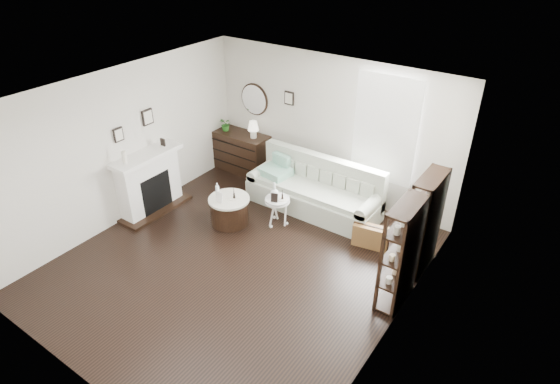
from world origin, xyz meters
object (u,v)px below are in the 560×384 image
Objects in this scene: drum_table at (230,210)px; pedestal_table at (277,201)px; dresser at (240,152)px; sofa at (315,193)px.

pedestal_table is at bearing 31.40° from drum_table.
dresser is at bearing 123.50° from drum_table.
drum_table is (1.11, -1.68, -0.17)m from dresser.
sofa is 0.90m from pedestal_table.
dresser is at bearing 145.95° from pedestal_table.
pedestal_table is (-0.26, -0.85, 0.16)m from sofa.
sofa is 4.71× the size of pedestal_table.
dresser is 1.75× the size of drum_table.
sofa is at bearing 52.68° from drum_table.
dresser is (-2.10, 0.39, 0.10)m from sofa.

